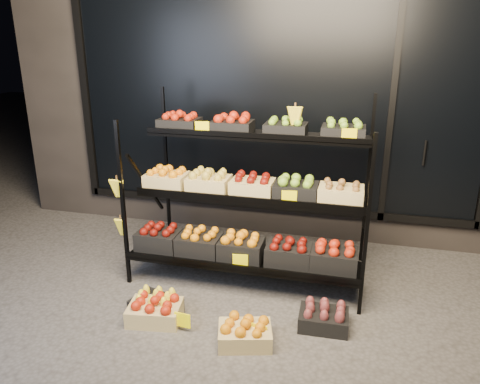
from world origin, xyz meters
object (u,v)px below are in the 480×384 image
(floor_crate_midright, at_px, (245,332))
(floor_crate_midleft, at_px, (156,304))
(floor_crate_left, at_px, (155,310))
(display_rack, at_px, (248,196))

(floor_crate_midright, bearing_deg, floor_crate_midleft, 151.33)
(floor_crate_left, bearing_deg, floor_crate_midleft, 101.95)
(floor_crate_midleft, bearing_deg, display_rack, 72.13)
(floor_crate_left, bearing_deg, floor_crate_midright, -16.17)
(display_rack, bearing_deg, floor_crate_midleft, -124.48)
(floor_crate_midright, bearing_deg, floor_crate_left, 157.08)
(floor_crate_midleft, relative_size, floor_crate_midright, 0.97)
(display_rack, xyz_separation_m, floor_crate_left, (-0.54, -0.92, -0.69))
(floor_crate_midleft, bearing_deg, floor_crate_left, -53.10)
(display_rack, relative_size, floor_crate_midright, 4.88)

